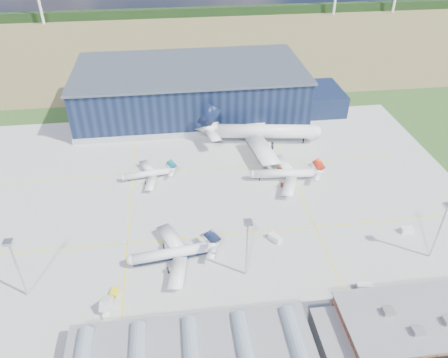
# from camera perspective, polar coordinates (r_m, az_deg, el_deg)

# --- Properties ---
(ground) EXTENTS (600.00, 600.00, 0.00)m
(ground) POSITION_cam_1_polar(r_m,az_deg,el_deg) (169.63, -2.19, -5.23)
(ground) COLOR #294C1C
(ground) RESTS_ON ground
(apron) EXTENTS (220.00, 160.00, 0.08)m
(apron) POSITION_cam_1_polar(r_m,az_deg,el_deg) (177.38, -2.49, -3.17)
(apron) COLOR #A6A6A1
(apron) RESTS_ON ground
(farmland) EXTENTS (600.00, 220.00, 0.01)m
(farmland) POSITION_cam_1_polar(r_m,az_deg,el_deg) (366.42, -5.63, 17.26)
(farmland) COLOR olive
(farmland) RESTS_ON ground
(treeline) EXTENTS (600.00, 8.00, 8.00)m
(treeline) POSITION_cam_1_polar(r_m,az_deg,el_deg) (442.46, -6.17, 20.81)
(treeline) COLOR black
(treeline) RESTS_ON ground
(hangar) EXTENTS (145.00, 62.00, 26.10)m
(hangar) POSITION_cam_1_polar(r_m,az_deg,el_deg) (245.02, -3.74, 11.25)
(hangar) COLOR black
(hangar) RESTS_ON ground
(ops_building) EXTENTS (46.00, 23.00, 10.90)m
(ops_building) POSITION_cam_1_polar(r_m,az_deg,el_deg) (141.14, 24.40, -17.07)
(ops_building) COLOR brown
(ops_building) RESTS_ON ground
(glass_concourse) EXTENTS (78.00, 23.00, 8.60)m
(glass_concourse) POSITION_cam_1_polar(r_m,az_deg,el_deg) (126.20, -2.56, -21.76)
(glass_concourse) COLOR black
(glass_concourse) RESTS_ON ground
(light_mast_west) EXTENTS (2.60, 2.60, 23.00)m
(light_mast_west) POSITION_cam_1_polar(r_m,az_deg,el_deg) (145.46, -25.67, -9.52)
(light_mast_west) COLOR #B8B9BF
(light_mast_west) RESTS_ON ground
(light_mast_center) EXTENTS (2.60, 2.60, 23.00)m
(light_mast_center) POSITION_cam_1_polar(r_m,az_deg,el_deg) (138.10, 3.05, -7.91)
(light_mast_center) COLOR #B8B9BF
(light_mast_center) RESTS_ON ground
(light_mast_east) EXTENTS (2.60, 2.60, 23.00)m
(light_mast_east) POSITION_cam_1_polar(r_m,az_deg,el_deg) (160.96, 26.59, -5.10)
(light_mast_east) COLOR #B8B9BF
(light_mast_east) RESTS_ON ground
(airliner_navy) EXTENTS (36.94, 36.30, 10.90)m
(airliner_navy) POSITION_cam_1_polar(r_m,az_deg,el_deg) (150.33, -7.05, -9.07)
(airliner_navy) COLOR white
(airliner_navy) RESTS_ON ground
(airliner_red) EXTENTS (36.59, 35.94, 10.92)m
(airliner_red) POSITION_cam_1_polar(r_m,az_deg,el_deg) (189.16, 7.88, 1.21)
(airliner_red) COLOR white
(airliner_red) RESTS_ON ground
(airliner_widebody) EXTENTS (70.09, 68.95, 20.22)m
(airliner_widebody) POSITION_cam_1_polar(r_m,az_deg,el_deg) (213.97, 5.39, 7.06)
(airliner_widebody) COLOR white
(airliner_widebody) RESTS_ON ground
(airliner_regional) EXTENTS (28.47, 28.00, 8.28)m
(airliner_regional) POSITION_cam_1_polar(r_m,az_deg,el_deg) (191.79, -10.08, 1.02)
(airliner_regional) COLOR white
(airliner_regional) RESTS_ON ground
(gse_tug_a) EXTENTS (2.96, 4.02, 1.51)m
(gse_tug_a) POSITION_cam_1_polar(r_m,az_deg,el_deg) (146.67, -14.13, -14.19)
(gse_tug_a) COLOR yellow
(gse_tug_a) RESTS_ON ground
(gse_van_a) EXTENTS (5.11, 2.77, 2.12)m
(gse_van_a) POSITION_cam_1_polar(r_m,az_deg,el_deg) (150.61, 17.88, -13.22)
(gse_van_a) COLOR silver
(gse_van_a) RESTS_ON ground
(gse_van_b) EXTENTS (4.76, 5.59, 2.35)m
(gse_van_b) POSITION_cam_1_polar(r_m,az_deg,el_deg) (160.67, 6.70, -7.66)
(gse_van_b) COLOR silver
(gse_van_b) RESTS_ON ground
(gse_cart_b) EXTENTS (3.67, 3.34, 1.32)m
(gse_cart_b) POSITION_cam_1_polar(r_m,az_deg,el_deg) (223.08, 2.97, 5.65)
(gse_cart_b) COLOR silver
(gse_cart_b) RESTS_ON ground
(gse_van_c) EXTENTS (4.62, 2.33, 2.19)m
(gse_van_c) POSITION_cam_1_polar(r_m,az_deg,el_deg) (176.66, 22.79, -6.14)
(gse_van_c) COLOR silver
(gse_van_c) RESTS_ON ground
(airstair) EXTENTS (3.67, 5.54, 3.29)m
(airstair) POSITION_cam_1_polar(r_m,az_deg,el_deg) (142.52, -15.09, -15.73)
(airstair) COLOR silver
(airstair) RESTS_ON ground
(car_a) EXTENTS (3.65, 2.42, 1.15)m
(car_a) POSITION_cam_1_polar(r_m,az_deg,el_deg) (141.23, 12.23, -16.45)
(car_a) COLOR #99999E
(car_a) RESTS_ON ground
(car_b) EXTENTS (3.54, 1.77, 1.12)m
(car_b) POSITION_cam_1_polar(r_m,az_deg,el_deg) (139.27, 9.05, -16.93)
(car_b) COLOR #99999E
(car_b) RESTS_ON ground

